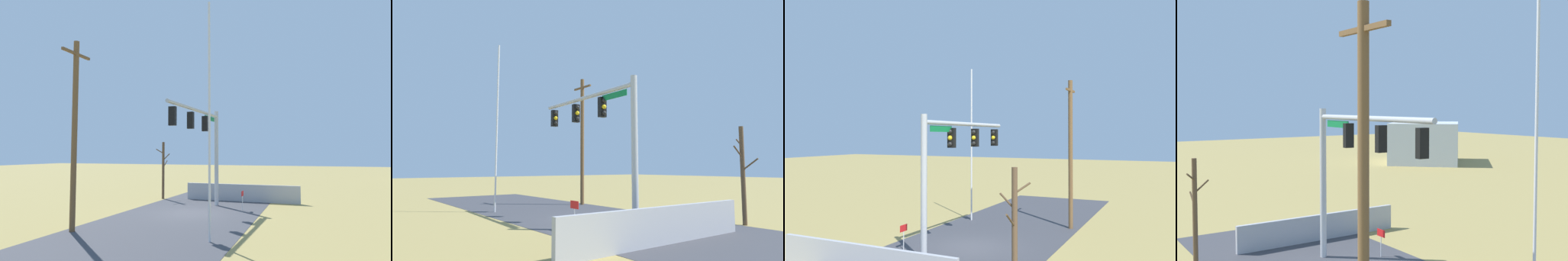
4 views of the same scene
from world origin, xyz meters
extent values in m
plane|color=#9E894C|center=(0.00, 0.00, 0.00)|extent=(160.00, 160.00, 0.00)
cube|color=#3D3D42|center=(-4.00, 0.00, 0.01)|extent=(28.00, 8.00, 0.01)
cube|color=#A8A8AD|center=(5.77, -1.87, 0.63)|extent=(0.20, 8.46, 1.27)
cylinder|color=#B2B5BA|center=(3.29, -0.67, 3.25)|extent=(0.28, 0.28, 6.49)
cylinder|color=#B2B5BA|center=(-0.50, -0.51, 6.14)|extent=(7.59, 0.53, 0.20)
cube|color=#0F7238|center=(1.92, -0.61, 5.86)|extent=(1.80, 0.11, 0.28)
cube|color=black|center=(1.01, -0.57, 5.44)|extent=(0.26, 0.37, 0.96)
sphere|color=black|center=(1.16, -0.58, 5.74)|extent=(0.22, 0.22, 0.22)
sphere|color=yellow|center=(1.16, -0.58, 5.44)|extent=(0.22, 0.22, 0.22)
sphere|color=black|center=(1.16, -0.58, 5.14)|extent=(0.22, 0.22, 0.22)
cube|color=black|center=(-1.34, -0.47, 5.44)|extent=(0.26, 0.37, 0.96)
sphere|color=black|center=(-1.19, -0.48, 5.74)|extent=(0.22, 0.22, 0.22)
sphere|color=yellow|center=(-1.19, -0.48, 5.44)|extent=(0.22, 0.22, 0.22)
sphere|color=black|center=(-1.19, -0.48, 5.14)|extent=(0.22, 0.22, 0.22)
cube|color=black|center=(-3.69, -0.37, 5.44)|extent=(0.26, 0.37, 0.96)
sphere|color=black|center=(-3.54, -0.38, 5.74)|extent=(0.22, 0.22, 0.22)
sphere|color=yellow|center=(-3.54, -0.38, 5.44)|extent=(0.22, 0.22, 0.22)
sphere|color=black|center=(-3.54, -0.38, 5.14)|extent=(0.22, 0.22, 0.22)
cylinder|color=silver|center=(-5.91, -2.99, 4.97)|extent=(0.10, 0.10, 9.95)
cylinder|color=brown|center=(-6.26, 3.48, 4.44)|extent=(0.26, 0.26, 8.87)
cube|color=brown|center=(-6.26, 3.48, 8.27)|extent=(1.90, 0.12, 0.12)
cylinder|color=brown|center=(5.21, 4.25, 2.23)|extent=(0.20, 0.20, 4.47)
cylinder|color=brown|center=(5.58, 4.25, 2.71)|extent=(0.78, 0.07, 0.57)
cylinder|color=brown|center=(4.97, 4.45, 3.74)|extent=(0.54, 0.47, 0.39)
cylinder|color=brown|center=(5.18, 3.98, 3.29)|extent=(0.12, 0.61, 0.55)
cylinder|color=silver|center=(1.88, -2.75, 0.45)|extent=(0.04, 0.04, 0.90)
cube|color=red|center=(1.88, -2.75, 1.06)|extent=(0.56, 0.02, 0.32)
camera|label=1|loc=(-19.01, -7.00, 3.57)|focal=30.71mm
camera|label=2|loc=(14.05, -11.12, 2.59)|focal=32.66mm
camera|label=3|loc=(18.52, 9.30, 5.53)|focal=38.20mm
camera|label=4|loc=(-15.21, 9.34, 6.58)|focal=44.69mm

